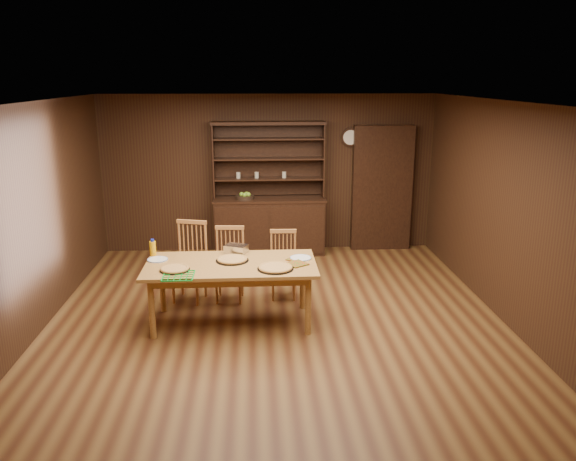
{
  "coord_description": "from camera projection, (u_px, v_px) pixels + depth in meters",
  "views": [
    {
      "loc": [
        -0.24,
        -6.27,
        2.88
      ],
      "look_at": [
        0.17,
        0.4,
        1.03
      ],
      "focal_mm": 35.0,
      "sensor_mm": 36.0,
      "label": 1
    }
  ],
  "objects": [
    {
      "name": "pot_holder_a",
      "position": [
        297.0,
        264.0,
        6.55
      ],
      "size": [
        0.29,
        0.29,
        0.02
      ],
      "primitive_type": "cube",
      "rotation": [
        0.0,
        0.0,
        0.58
      ],
      "color": "#AB1E13",
      "rests_on": "dining_table"
    },
    {
      "name": "dining_table",
      "position": [
        231.0,
        269.0,
        6.61
      ],
      "size": [
        2.0,
        1.0,
        0.75
      ],
      "color": "#B4843E",
      "rests_on": "floor"
    },
    {
      "name": "pot_holder_b",
      "position": [
        297.0,
        259.0,
        6.72
      ],
      "size": [
        0.27,
        0.27,
        0.01
      ],
      "primitive_type": "cube",
      "rotation": [
        0.0,
        0.0,
        -0.64
      ],
      "color": "#AB1E13",
      "rests_on": "dining_table"
    },
    {
      "name": "china_hutch",
      "position": [
        269.0,
        218.0,
        9.3
      ],
      "size": [
        1.84,
        0.52,
        2.17
      ],
      "color": "black",
      "rests_on": "floor"
    },
    {
      "name": "fruit_bowl",
      "position": [
        245.0,
        197.0,
        9.11
      ],
      "size": [
        0.3,
        0.3,
        0.12
      ],
      "color": "black",
      "rests_on": "china_hutch"
    },
    {
      "name": "floor",
      "position": [
        276.0,
        321.0,
        6.81
      ],
      "size": [
        6.0,
        6.0,
        0.0
      ],
      "primitive_type": "plane",
      "color": "brown",
      "rests_on": "ground"
    },
    {
      "name": "wall_clock",
      "position": [
        350.0,
        137.0,
        9.23
      ],
      "size": [
        0.3,
        0.05,
        0.3
      ],
      "color": "black",
      "rests_on": "room_shell"
    },
    {
      "name": "cooling_rack",
      "position": [
        178.0,
        276.0,
        6.16
      ],
      "size": [
        0.37,
        0.37,
        0.01
      ],
      "primitive_type": null,
      "rotation": [
        0.0,
        0.0,
        0.13
      ],
      "color": "#0C9F28",
      "rests_on": "dining_table"
    },
    {
      "name": "pizza_center",
      "position": [
        232.0,
        259.0,
        6.67
      ],
      "size": [
        0.39,
        0.39,
        0.04
      ],
      "color": "black",
      "rests_on": "dining_table"
    },
    {
      "name": "foil_dish",
      "position": [
        236.0,
        249.0,
        6.97
      ],
      "size": [
        0.31,
        0.28,
        0.1
      ],
      "primitive_type": "cube",
      "rotation": [
        0.0,
        0.0,
        -0.41
      ],
      "color": "white",
      "rests_on": "dining_table"
    },
    {
      "name": "room_shell",
      "position": [
        276.0,
        194.0,
        6.39
      ],
      "size": [
        6.0,
        6.0,
        6.0
      ],
      "color": "silver",
      "rests_on": "floor"
    },
    {
      "name": "chair_left",
      "position": [
        191.0,
        258.0,
        7.38
      ],
      "size": [
        0.53,
        0.51,
        1.05
      ],
      "rotation": [
        0.0,
        0.0,
        -0.27
      ],
      "color": "#BB7040",
      "rests_on": "floor"
    },
    {
      "name": "chair_center",
      "position": [
        230.0,
        261.0,
        7.4
      ],
      "size": [
        0.43,
        0.41,
        0.98
      ],
      "rotation": [
        0.0,
        0.0,
        -0.08
      ],
      "color": "#BB7040",
      "rests_on": "floor"
    },
    {
      "name": "pizza_left",
      "position": [
        175.0,
        269.0,
        6.35
      ],
      "size": [
        0.34,
        0.34,
        0.04
      ],
      "color": "black",
      "rests_on": "dining_table"
    },
    {
      "name": "plate_left",
      "position": [
        158.0,
        259.0,
        6.7
      ],
      "size": [
        0.25,
        0.25,
        0.02
      ],
      "color": "white",
      "rests_on": "dining_table"
    },
    {
      "name": "plate_right",
      "position": [
        301.0,
        258.0,
        6.76
      ],
      "size": [
        0.26,
        0.26,
        0.02
      ],
      "color": "white",
      "rests_on": "dining_table"
    },
    {
      "name": "chair_right",
      "position": [
        283.0,
        262.0,
        7.49
      ],
      "size": [
        0.38,
        0.37,
        0.91
      ],
      "rotation": [
        0.0,
        0.0,
        -0.04
      ],
      "color": "#BB7040",
      "rests_on": "floor"
    },
    {
      "name": "doorway",
      "position": [
        382.0,
        188.0,
        9.43
      ],
      "size": [
        1.0,
        0.18,
        2.1
      ],
      "primitive_type": "cube",
      "color": "black",
      "rests_on": "floor"
    },
    {
      "name": "pizza_right",
      "position": [
        275.0,
        268.0,
        6.39
      ],
      "size": [
        0.41,
        0.41,
        0.04
      ],
      "color": "black",
      "rests_on": "dining_table"
    },
    {
      "name": "juice_bottle",
      "position": [
        153.0,
        248.0,
        6.86
      ],
      "size": [
        0.08,
        0.08,
        0.21
      ],
      "color": "#F3B20C",
      "rests_on": "dining_table"
    }
  ]
}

